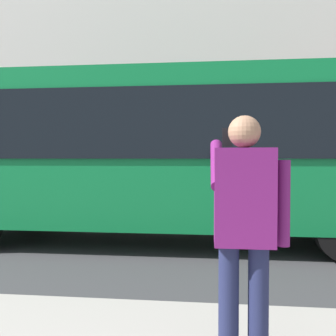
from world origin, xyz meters
name	(u,v)px	position (x,y,z in m)	size (l,w,h in m)	color
ground_plane	(235,239)	(0.00, 0.00, 0.00)	(60.00, 60.00, 0.00)	#38383A
building_facade_far	(222,40)	(-0.02, -6.80, 5.99)	(28.00, 1.55, 12.00)	beige
red_bus	(158,151)	(1.45, 0.32, 1.68)	(9.05, 2.54, 3.08)	#0F7238
pedestrian_photographer	(244,220)	(0.28, 4.50, 1.14)	(0.53, 0.52, 1.70)	#1E2347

